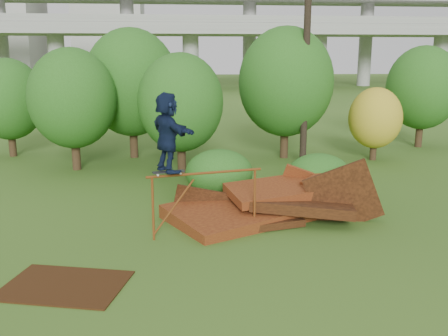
{
  "coord_description": "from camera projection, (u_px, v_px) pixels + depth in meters",
  "views": [
    {
      "loc": [
        -1.96,
        -10.44,
        4.39
      ],
      "look_at": [
        -0.8,
        2.0,
        1.6
      ],
      "focal_mm": 40.0,
      "sensor_mm": 36.0,
      "label": 1
    }
  ],
  "objects": [
    {
      "name": "ground",
      "position": [
        267.0,
        255.0,
        11.28
      ],
      "size": [
        240.0,
        240.0,
        0.0
      ],
      "primitive_type": "plane",
      "color": "#2D5116",
      "rests_on": "ground"
    },
    {
      "name": "scrap_pile",
      "position": [
        265.0,
        206.0,
        13.9
      ],
      "size": [
        6.14,
        4.15,
        2.19
      ],
      "color": "#4B190D",
      "rests_on": "ground"
    },
    {
      "name": "grind_rail",
      "position": [
        205.0,
        188.0,
        12.38
      ],
      "size": [
        2.89,
        0.73,
        1.62
      ],
      "color": "brown",
      "rests_on": "ground"
    },
    {
      "name": "skateboard",
      "position": [
        168.0,
        172.0,
        12.0
      ],
      "size": [
        0.79,
        0.37,
        0.08
      ],
      "rotation": [
        0.0,
        0.0,
        0.23
      ],
      "color": "black",
      "rests_on": "grind_rail"
    },
    {
      "name": "skater",
      "position": [
        167.0,
        132.0,
        11.79
      ],
      "size": [
        1.31,
        1.82,
        1.9
      ],
      "primitive_type": "imported",
      "rotation": [
        0.0,
        0.0,
        2.05
      ],
      "color": "#0F1A35",
      "rests_on": "skateboard"
    },
    {
      "name": "flat_plate",
      "position": [
        65.0,
        285.0,
        9.77
      ],
      "size": [
        2.65,
        2.17,
        0.03
      ],
      "primitive_type": "cube",
      "rotation": [
        0.0,
        0.0,
        -0.25
      ],
      "color": "#331B0A",
      "rests_on": "ground"
    },
    {
      "name": "tree_0",
      "position": [
        72.0,
        98.0,
        19.28
      ],
      "size": [
        3.38,
        3.38,
        4.77
      ],
      "color": "black",
      "rests_on": "ground"
    },
    {
      "name": "tree_1",
      "position": [
        131.0,
        83.0,
        21.61
      ],
      "size": [
        4.05,
        4.05,
        5.64
      ],
      "color": "black",
      "rests_on": "ground"
    },
    {
      "name": "tree_2",
      "position": [
        181.0,
        103.0,
        18.81
      ],
      "size": [
        3.25,
        3.25,
        4.57
      ],
      "color": "black",
      "rests_on": "ground"
    },
    {
      "name": "tree_3",
      "position": [
        286.0,
        82.0,
        21.52
      ],
      "size": [
        4.11,
        4.11,
        5.7
      ],
      "color": "black",
      "rests_on": "ground"
    },
    {
      "name": "tree_4",
      "position": [
        375.0,
        118.0,
        21.38
      ],
      "size": [
        2.28,
        2.28,
        3.14
      ],
      "color": "black",
      "rests_on": "ground"
    },
    {
      "name": "tree_5",
      "position": [
        423.0,
        88.0,
        24.28
      ],
      "size": [
        3.52,
        3.52,
        4.95
      ],
      "color": "black",
      "rests_on": "ground"
    },
    {
      "name": "tree_6",
      "position": [
        8.0,
        99.0,
        22.0
      ],
      "size": [
        3.12,
        3.12,
        4.36
      ],
      "color": "black",
      "rests_on": "ground"
    },
    {
      "name": "shrub_left",
      "position": [
        219.0,
        173.0,
        16.02
      ],
      "size": [
        2.18,
        2.01,
        1.51
      ],
      "primitive_type": "ellipsoid",
      "color": "#1D4111",
      "rests_on": "ground"
    },
    {
      "name": "shrub_right",
      "position": [
        319.0,
        177.0,
        15.55
      ],
      "size": [
        2.07,
        1.9,
        1.47
      ],
      "primitive_type": "ellipsoid",
      "color": "#1D4111",
      "rests_on": "ground"
    },
    {
      "name": "utility_pole",
      "position": [
        306.0,
        53.0,
        20.03
      ],
      "size": [
        1.4,
        0.28,
        8.94
      ],
      "color": "black",
      "rests_on": "ground"
    },
    {
      "name": "freeway_overpass",
      "position": [
        190.0,
        14.0,
        70.18
      ],
      "size": [
        160.0,
        15.0,
        13.7
      ],
      "color": "gray",
      "rests_on": "ground"
    },
    {
      "name": "building_right",
      "position": [
        109.0,
        11.0,
        105.91
      ],
      "size": [
        14.0,
        14.0,
        28.0
      ],
      "primitive_type": "cube",
      "color": "#9E9E99",
      "rests_on": "ground"
    }
  ]
}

